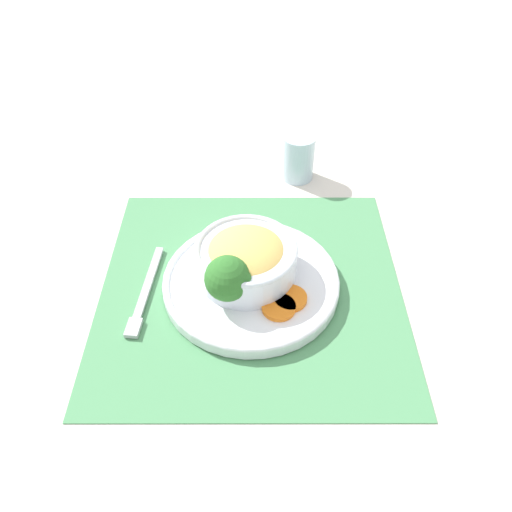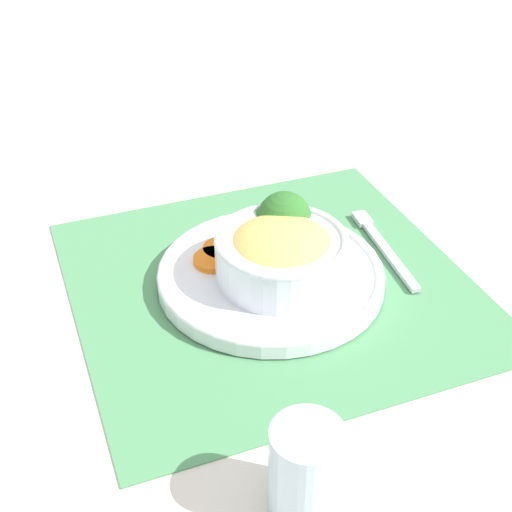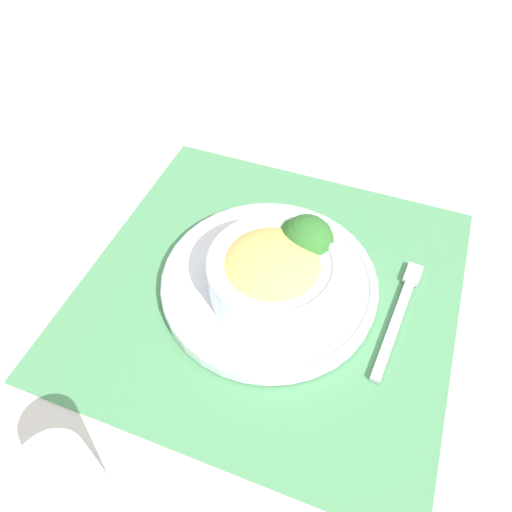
% 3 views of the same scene
% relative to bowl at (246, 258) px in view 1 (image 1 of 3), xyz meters
% --- Properties ---
extents(ground_plane, '(4.00, 4.00, 0.00)m').
position_rel_bowl_xyz_m(ground_plane, '(-0.01, 0.01, -0.05)').
color(ground_plane, beige).
extents(placemat, '(0.52, 0.51, 0.00)m').
position_rel_bowl_xyz_m(placemat, '(-0.01, 0.01, -0.05)').
color(placemat, '#4C8C59').
rests_on(placemat, ground_plane).
extents(plate, '(0.27, 0.27, 0.02)m').
position_rel_bowl_xyz_m(plate, '(-0.01, 0.01, -0.04)').
color(plate, silver).
rests_on(plate, placemat).
extents(bowl, '(0.16, 0.16, 0.07)m').
position_rel_bowl_xyz_m(bowl, '(0.00, 0.00, 0.00)').
color(bowl, silver).
rests_on(bowl, plate).
extents(broccoli_floret, '(0.07, 0.07, 0.08)m').
position_rel_bowl_xyz_m(broccoli_floret, '(0.03, 0.05, 0.01)').
color(broccoli_floret, '#84AD5B').
rests_on(broccoli_floret, plate).
extents(carrot_slice_near, '(0.05, 0.05, 0.01)m').
position_rel_bowl_xyz_m(carrot_slice_near, '(-0.04, 0.08, -0.03)').
color(carrot_slice_near, orange).
rests_on(carrot_slice_near, plate).
extents(carrot_slice_middle, '(0.05, 0.05, 0.01)m').
position_rel_bowl_xyz_m(carrot_slice_middle, '(-0.06, 0.06, -0.03)').
color(carrot_slice_middle, orange).
rests_on(carrot_slice_middle, plate).
extents(water_glass, '(0.06, 0.06, 0.09)m').
position_rel_bowl_xyz_m(water_glass, '(-0.13, -0.27, -0.01)').
color(water_glass, silver).
rests_on(water_glass, ground_plane).
extents(fork, '(0.06, 0.18, 0.01)m').
position_rel_bowl_xyz_m(fork, '(0.16, 0.02, -0.05)').
color(fork, '#B7B7BC').
rests_on(fork, placemat).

